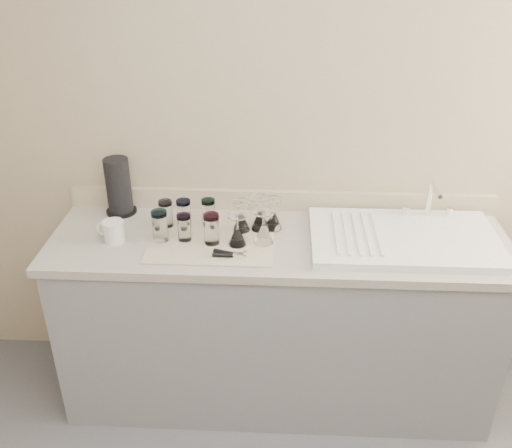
# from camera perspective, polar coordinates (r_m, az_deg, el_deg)

# --- Properties ---
(room_envelope) EXTENTS (3.54, 3.50, 2.52)m
(room_envelope) POSITION_cam_1_polar(r_m,az_deg,el_deg) (1.18, 2.09, -3.26)
(room_envelope) COLOR #535358
(room_envelope) RESTS_ON ground
(counter_unit) EXTENTS (2.06, 0.62, 0.90)m
(counter_unit) POSITION_cam_1_polar(r_m,az_deg,el_deg) (2.80, 2.15, -9.44)
(counter_unit) COLOR slate
(counter_unit) RESTS_ON ground
(sink_unit) EXTENTS (0.82, 0.50, 0.22)m
(sink_unit) POSITION_cam_1_polar(r_m,az_deg,el_deg) (2.60, 14.60, -1.35)
(sink_unit) COLOR white
(sink_unit) RESTS_ON counter_unit
(dish_towel) EXTENTS (0.55, 0.42, 0.01)m
(dish_towel) POSITION_cam_1_polar(r_m,az_deg,el_deg) (2.54, -4.42, -1.61)
(dish_towel) COLOR beige
(dish_towel) RESTS_ON counter_unit
(tumbler_teal) EXTENTS (0.06, 0.06, 0.13)m
(tumbler_teal) POSITION_cam_1_polar(r_m,az_deg,el_deg) (2.64, -8.99, 1.05)
(tumbler_teal) COLOR white
(tumbler_teal) RESTS_ON dish_towel
(tumbler_cyan) EXTENTS (0.07, 0.07, 0.13)m
(tumbler_cyan) POSITION_cam_1_polar(r_m,az_deg,el_deg) (2.62, -7.22, 1.08)
(tumbler_cyan) COLOR white
(tumbler_cyan) RESTS_ON dish_towel
(tumbler_purple) EXTENTS (0.06, 0.06, 0.13)m
(tumbler_purple) POSITION_cam_1_polar(r_m,az_deg,el_deg) (2.63, -4.77, 1.21)
(tumbler_purple) COLOR white
(tumbler_purple) RESTS_ON dish_towel
(tumbler_magenta) EXTENTS (0.07, 0.07, 0.14)m
(tumbler_magenta) POSITION_cam_1_polar(r_m,az_deg,el_deg) (2.52, -9.58, -0.17)
(tumbler_magenta) COLOR white
(tumbler_magenta) RESTS_ON dish_towel
(tumbler_blue) EXTENTS (0.06, 0.06, 0.12)m
(tumbler_blue) POSITION_cam_1_polar(r_m,az_deg,el_deg) (2.52, -7.19, -0.30)
(tumbler_blue) COLOR white
(tumbler_blue) RESTS_ON dish_towel
(tumbler_lavender) EXTENTS (0.07, 0.07, 0.14)m
(tumbler_lavender) POSITION_cam_1_polar(r_m,az_deg,el_deg) (2.48, -4.47, -0.47)
(tumbler_lavender) COLOR white
(tumbler_lavender) RESTS_ON dish_towel
(goblet_back_left) EXTENTS (0.08, 0.08, 0.14)m
(goblet_back_left) POSITION_cam_1_polar(r_m,az_deg,el_deg) (2.58, -1.48, 0.36)
(goblet_back_left) COLOR white
(goblet_back_left) RESTS_ON dish_towel
(goblet_back_right) EXTENTS (0.09, 0.09, 0.16)m
(goblet_back_right) POSITION_cam_1_polar(r_m,az_deg,el_deg) (2.59, 0.44, 0.57)
(goblet_back_right) COLOR white
(goblet_back_right) RESTS_ON dish_towel
(goblet_front_left) EXTENTS (0.08, 0.08, 0.14)m
(goblet_front_left) POSITION_cam_1_polar(r_m,az_deg,el_deg) (2.47, -1.89, -1.07)
(goblet_front_left) COLOR white
(goblet_front_left) RESTS_ON dish_towel
(goblet_front_right) EXTENTS (0.09, 0.09, 0.15)m
(goblet_front_right) POSITION_cam_1_polar(r_m,az_deg,el_deg) (2.48, 0.79, -0.79)
(goblet_front_right) COLOR white
(goblet_front_right) RESTS_ON dish_towel
(goblet_extra) EXTENTS (0.08, 0.08, 0.15)m
(goblet_extra) POSITION_cam_1_polar(r_m,az_deg,el_deg) (2.60, 1.72, 0.56)
(goblet_extra) COLOR white
(goblet_extra) RESTS_ON dish_towel
(can_opener) EXTENTS (0.15, 0.06, 0.02)m
(can_opener) POSITION_cam_1_polar(r_m,az_deg,el_deg) (2.40, -2.63, -3.06)
(can_opener) COLOR silver
(can_opener) RESTS_ON dish_towel
(white_mug) EXTENTS (0.14, 0.12, 0.10)m
(white_mug) POSITION_cam_1_polar(r_m,az_deg,el_deg) (2.59, -14.09, -0.71)
(white_mug) COLOR silver
(white_mug) RESTS_ON counter_unit
(paper_towel_roll) EXTENTS (0.15, 0.15, 0.28)m
(paper_towel_roll) POSITION_cam_1_polar(r_m,az_deg,el_deg) (2.79, -13.58, 3.63)
(paper_towel_roll) COLOR black
(paper_towel_roll) RESTS_ON counter_unit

